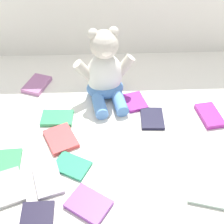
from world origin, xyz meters
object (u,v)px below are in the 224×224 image
book_case_5 (89,204)px  book_case_2 (48,180)px  book_case_9 (8,188)px  book_case_11 (37,216)px  book_case_7 (72,166)px  book_case_10 (210,195)px  teddy_bear (105,73)px  book_case_1 (135,102)px  book_case_12 (210,115)px  book_case_3 (152,118)px  book_case_8 (57,118)px  book_case_4 (37,84)px  book_case_13 (61,139)px  book_case_0 (8,165)px

book_case_5 → book_case_2: bearing=89.1°
book_case_9 → book_case_11: bearing=116.4°
book_case_7 → book_case_10: 0.45m
teddy_bear → book_case_9: 0.56m
book_case_1 → book_case_12: 0.30m
book_case_1 → book_case_3: size_ratio=0.93×
book_case_5 → book_case_8: (-0.13, 0.38, -0.00)m
book_case_7 → teddy_bear: bearing=-170.0°
book_case_4 → book_case_8: 0.24m
book_case_2 → book_case_3: bearing=18.2°
book_case_3 → book_case_12: size_ratio=0.88×
teddy_bear → book_case_4: bearing=156.8°
book_case_4 → book_case_3: bearing=-5.0°
book_case_11 → book_case_8: bearing=85.8°
book_case_12 → book_case_13: size_ratio=1.06×
book_case_5 → book_case_12: bearing=-17.4°
book_case_3 → book_case_7: 0.37m
book_case_10 → book_case_13: (-0.47, 0.25, 0.00)m
book_case_3 → book_case_8: (-0.37, 0.02, 0.00)m
book_case_11 → book_case_13: book_case_13 is taller
book_case_1 → book_case_2: (-0.31, -0.37, -0.00)m
book_case_0 → book_case_1: bearing=-149.4°
book_case_13 → book_case_0: bearing=-172.5°
book_case_0 → book_case_4: size_ratio=1.02×
book_case_0 → book_case_4: book_case_4 is taller
book_case_13 → book_case_2: bearing=-123.9°
book_case_2 → book_case_7: (0.07, 0.05, -0.00)m
book_case_8 → book_case_9: (-0.13, -0.31, -0.00)m
book_case_0 → book_case_5: (0.27, -0.16, 0.00)m
book_case_1 → book_case_10: book_case_1 is taller
book_case_3 → book_case_12: bearing=-175.7°
book_case_5 → book_case_13: 0.29m
book_case_1 → book_case_4: book_case_4 is taller
book_case_1 → book_case_4: size_ratio=0.86×
book_case_0 → teddy_bear: bearing=-135.9°
book_case_4 → book_case_13: (0.13, -0.32, -0.00)m
teddy_bear → book_case_2: size_ratio=2.36×
book_case_3 → book_case_11: (-0.39, -0.39, -0.00)m
book_case_1 → book_case_9: (-0.44, -0.39, 0.00)m
book_case_1 → book_case_4: (-0.42, 0.13, 0.00)m
book_case_4 → book_case_8: bearing=-42.5°
book_case_5 → book_case_8: book_case_5 is taller
book_case_2 → book_case_7: 0.09m
book_case_1 → book_case_5: 0.50m
book_case_10 → book_case_12: size_ratio=1.02×
book_case_2 → book_case_5: (0.13, -0.09, 0.00)m
book_case_1 → book_case_3: (0.06, -0.10, -0.00)m
book_case_0 → book_case_11: size_ratio=1.37×
book_case_0 → book_case_1: size_ratio=1.20×
book_case_5 → book_case_10: bearing=-53.0°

